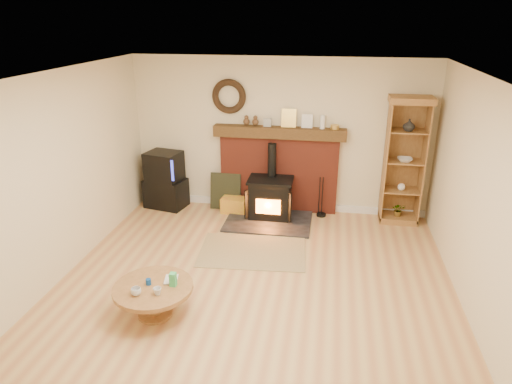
% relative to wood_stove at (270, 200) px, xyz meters
% --- Properties ---
extents(ground, '(5.50, 5.50, 0.00)m').
position_rel_wood_stove_xyz_m(ground, '(0.09, -2.27, -0.33)').
color(ground, '#BA7C4D').
rests_on(ground, ground).
extents(room_shell, '(5.02, 5.52, 2.61)m').
position_rel_wood_stove_xyz_m(room_shell, '(0.07, -2.17, 1.38)').
color(room_shell, beige).
rests_on(room_shell, ground).
extents(chimney_breast, '(2.20, 0.22, 1.78)m').
position_rel_wood_stove_xyz_m(chimney_breast, '(0.09, 0.40, 0.47)').
color(chimney_breast, maroon).
rests_on(chimney_breast, ground).
extents(wood_stove, '(1.40, 1.00, 1.25)m').
position_rel_wood_stove_xyz_m(wood_stove, '(0.00, 0.00, 0.00)').
color(wood_stove, black).
rests_on(wood_stove, ground).
extents(area_rug, '(1.59, 1.16, 0.01)m').
position_rel_wood_stove_xyz_m(area_rug, '(-0.08, -1.20, -0.33)').
color(area_rug, brown).
rests_on(area_rug, ground).
extents(tv_unit, '(0.77, 0.60, 1.00)m').
position_rel_wood_stove_xyz_m(tv_unit, '(-1.89, 0.20, 0.15)').
color(tv_unit, black).
rests_on(tv_unit, ground).
extents(curio_cabinet, '(0.66, 0.48, 2.06)m').
position_rel_wood_stove_xyz_m(curio_cabinet, '(2.11, 0.29, 0.70)').
color(curio_cabinet, brown).
rests_on(curio_cabinet, ground).
extents(firelog_box, '(0.45, 0.31, 0.27)m').
position_rel_wood_stove_xyz_m(firelog_box, '(-0.64, 0.13, -0.20)').
color(firelog_box, yellow).
rests_on(firelog_box, ground).
extents(leaning_painting, '(0.54, 0.14, 0.64)m').
position_rel_wood_stove_xyz_m(leaning_painting, '(-0.83, 0.28, -0.01)').
color(leaning_painting, black).
rests_on(leaning_painting, ground).
extents(fire_tools, '(0.16, 0.16, 0.70)m').
position_rel_wood_stove_xyz_m(fire_tools, '(0.85, 0.23, -0.23)').
color(fire_tools, black).
rests_on(fire_tools, ground).
extents(coffee_table, '(0.90, 0.90, 0.54)m').
position_rel_wood_stove_xyz_m(coffee_table, '(-0.92, -2.86, -0.02)').
color(coffee_table, brown).
rests_on(coffee_table, ground).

